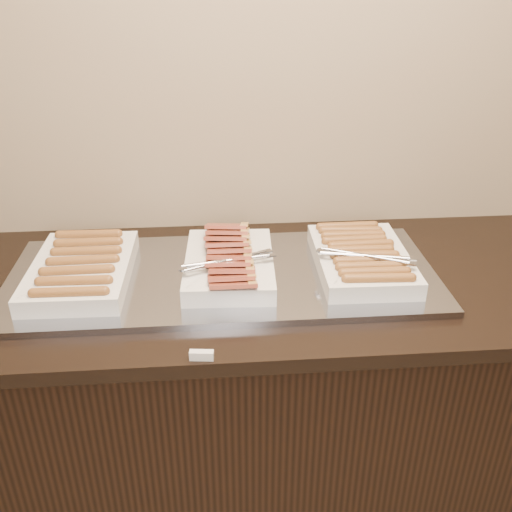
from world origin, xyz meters
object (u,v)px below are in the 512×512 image
at_px(dish_left, 82,269).
at_px(dish_right, 362,258).
at_px(warming_tray, 223,276).
at_px(dish_center, 229,262).
at_px(counter, 229,400).

relative_size(dish_left, dish_right, 1.03).
bearing_deg(warming_tray, dish_center, -11.53).
distance_m(counter, dish_right, 0.63).
xyz_separation_m(dish_left, dish_center, (0.41, -0.00, 0.01)).
bearing_deg(warming_tray, dish_left, 180.00).
bearing_deg(dish_right, warming_tray, -179.34).
bearing_deg(dish_center, dish_left, -177.81).
bearing_deg(counter, warming_tray, 180.00).
distance_m(counter, dish_left, 0.63).
xyz_separation_m(dish_center, dish_right, (0.38, 0.00, -0.00)).
relative_size(counter, warming_tray, 1.72).
bearing_deg(dish_center, counter, 165.63).
bearing_deg(dish_left, dish_right, 0.88).
xyz_separation_m(counter, dish_right, (0.39, -0.00, 0.50)).
height_order(counter, dish_center, dish_center).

